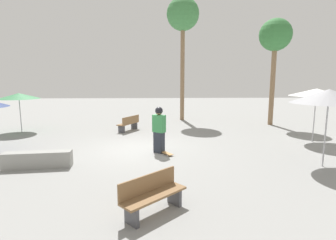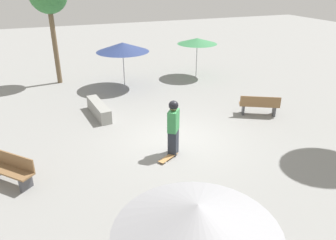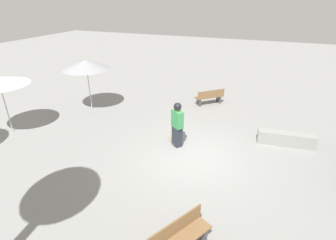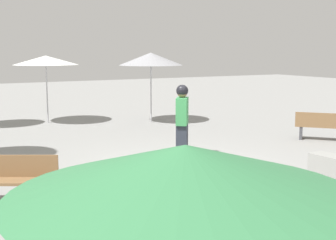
{
  "view_description": "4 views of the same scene",
  "coord_description": "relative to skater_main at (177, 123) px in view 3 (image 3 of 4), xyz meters",
  "views": [
    {
      "loc": [
        -10.67,
        -0.77,
        2.91
      ],
      "look_at": [
        -0.17,
        -1.19,
        1.27
      ],
      "focal_mm": 28.0,
      "sensor_mm": 36.0,
      "label": 1
    },
    {
      "loc": [
        -4.01,
        -9.4,
        5.36
      ],
      "look_at": [
        -0.53,
        -0.48,
        1.07
      ],
      "focal_mm": 35.0,
      "sensor_mm": 36.0,
      "label": 2
    },
    {
      "loc": [
        8.09,
        2.18,
        5.47
      ],
      "look_at": [
        -0.75,
        -1.32,
        0.92
      ],
      "focal_mm": 28.0,
      "sensor_mm": 36.0,
      "label": 3
    },
    {
      "loc": [
        5.47,
        9.2,
        2.71
      ],
      "look_at": [
        -0.37,
        -1.37,
        0.89
      ],
      "focal_mm": 50.0,
      "sensor_mm": 36.0,
      "label": 4
    }
  ],
  "objects": [
    {
      "name": "skater_main",
      "position": [
        0.0,
        0.0,
        0.0
      ],
      "size": [
        0.51,
        0.55,
        1.84
      ],
      "rotation": [
        0.0,
        0.0,
        4.06
      ],
      "color": "#282D38",
      "rests_on": "ground_plane"
    },
    {
      "name": "bench_near",
      "position": [
        4.5,
        1.68,
        -0.57
      ],
      "size": [
        1.62,
        1.15,
        0.85
      ],
      "rotation": [
        0.0,
        0.0,
        5.78
      ],
      "color": "#47474C",
      "rests_on": "ground_plane"
    },
    {
      "name": "bench_far",
      "position": [
        -4.81,
        0.17,
        -0.57
      ],
      "size": [
        1.41,
        1.47,
        0.85
      ],
      "rotation": [
        0.0,
        0.0,
        2.32
      ],
      "color": "#47474C",
      "rests_on": "ground_plane"
    },
    {
      "name": "shade_umbrella_grey",
      "position": [
        -1.91,
        -5.51,
        1.37
      ],
      "size": [
        2.37,
        2.37,
        2.6
      ],
      "color": "#B7B7BC",
      "rests_on": "ground_plane"
    },
    {
      "name": "concrete_ledge",
      "position": [
        -1.66,
        4.04,
        -0.72
      ],
      "size": [
        0.64,
        2.2,
        0.54
      ],
      "rotation": [
        0.0,
        0.0,
        1.67
      ],
      "color": "gray",
      "rests_on": "ground_plane"
    },
    {
      "name": "skateboard",
      "position": [
        -0.27,
        -0.25,
        -0.93
      ],
      "size": [
        0.79,
        0.59,
        0.07
      ],
      "rotation": [
        0.0,
        0.0,
        3.69
      ],
      "color": "#B7844C",
      "rests_on": "ground_plane"
    },
    {
      "name": "ground_plane",
      "position": [
        0.48,
        0.82,
        -0.99
      ],
      "size": [
        60.0,
        60.0,
        0.0
      ],
      "primitive_type": "plane",
      "color": "gray"
    }
  ]
}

